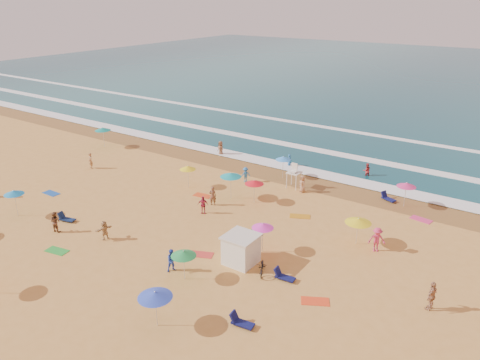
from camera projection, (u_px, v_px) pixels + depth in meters
The scene contains 12 objects.
ground at pixel (229, 228), 37.26m from camera, with size 220.00×220.00×0.00m, color gold.
ocean at pixel (453, 80), 101.69m from camera, with size 220.00×140.00×0.18m, color #0C4756.
wet_sand at pixel (301, 180), 46.85m from camera, with size 220.00×220.00×0.00m, color olive.
surf_foam at pixel (337, 156), 53.58m from camera, with size 200.00×18.70×0.05m.
cabana at pixel (241, 250), 32.15m from camera, with size 2.00×2.00×2.00m, color white.
cabana_roof at pixel (241, 236), 31.76m from camera, with size 2.20×2.20×0.12m, color silver.
bicycle at pixel (262, 267), 31.12m from camera, with size 0.63×1.82×0.95m, color black.
lifeguard_stand at pixel (294, 177), 44.72m from camera, with size 1.20×1.20×2.10m, color white, non-canonical shape.
beach_umbrellas at pixel (245, 215), 34.71m from camera, with size 62.51×29.49×0.75m.
loungers at pixel (293, 276), 30.70m from camera, with size 59.75×26.08×0.34m.
towels at pixel (195, 234), 36.34m from camera, with size 42.10×25.70×0.03m.
beachgoers at pixel (296, 208), 38.89m from camera, with size 46.86×26.26×2.14m.
Camera 1 is at (19.46, -26.88, 17.40)m, focal length 35.00 mm.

